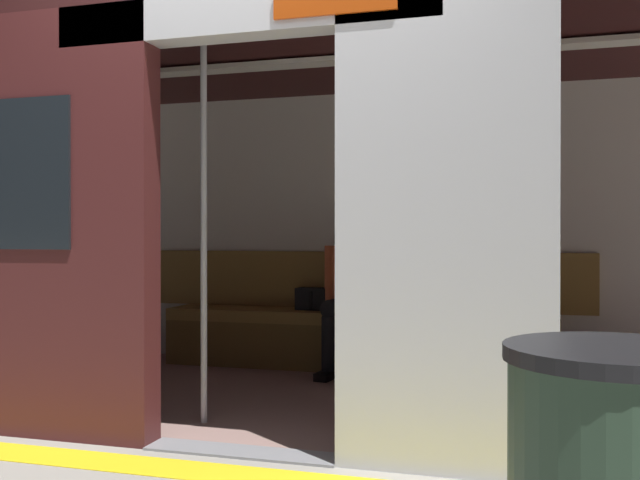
% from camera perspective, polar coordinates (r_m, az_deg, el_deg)
% --- Properties ---
extents(ground_plane, '(60.00, 60.00, 0.00)m').
position_cam_1_polar(ground_plane, '(3.58, -6.09, -16.24)').
color(ground_plane, gray).
extents(platform_edge_strip, '(8.00, 0.24, 0.01)m').
position_cam_1_polar(platform_edge_strip, '(3.32, -8.18, -17.55)').
color(platform_edge_strip, yellow).
rests_on(platform_edge_strip, ground_plane).
extents(train_car, '(6.40, 2.68, 2.27)m').
position_cam_1_polar(train_car, '(4.57, -1.14, 6.30)').
color(train_car, silver).
rests_on(train_car, ground_plane).
extents(bench_seat, '(2.97, 0.44, 0.44)m').
position_cam_1_polar(bench_seat, '(5.54, 2.62, -6.71)').
color(bench_seat, olive).
rests_on(bench_seat, ground_plane).
extents(person_seated, '(0.55, 0.71, 1.17)m').
position_cam_1_polar(person_seated, '(5.45, 2.85, -3.39)').
color(person_seated, '#CC5933').
rests_on(person_seated, ground_plane).
extents(handbag, '(0.26, 0.15, 0.17)m').
position_cam_1_polar(handbag, '(5.68, -0.53, -4.63)').
color(handbag, black).
rests_on(handbag, bench_seat).
extents(book, '(0.17, 0.23, 0.03)m').
position_cam_1_polar(book, '(5.47, 7.13, -5.56)').
color(book, silver).
rests_on(book, bench_seat).
extents(grab_pole_door, '(0.04, 0.04, 2.13)m').
position_cam_1_polar(grab_pole_door, '(4.01, -9.08, 0.96)').
color(grab_pole_door, silver).
rests_on(grab_pole_door, ground_plane).
extents(grab_pole_far, '(0.04, 0.04, 2.13)m').
position_cam_1_polar(grab_pole_far, '(3.82, 2.77, 0.99)').
color(grab_pole_far, silver).
rests_on(grab_pole_far, ground_plane).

